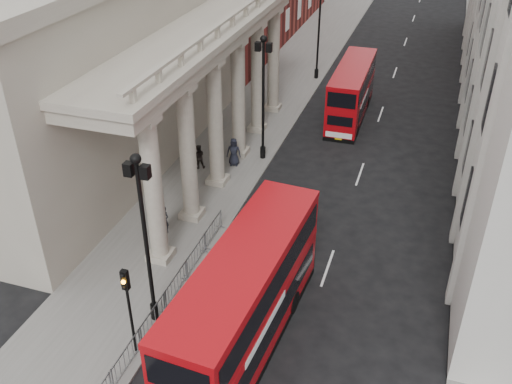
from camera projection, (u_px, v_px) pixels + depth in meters
name	position (u px, v px, depth m)	size (l,w,h in m)	color
sidewalk_west	(272.00, 100.00, 47.30)	(6.00, 140.00, 0.12)	slate
sidewalk_east	(481.00, 126.00, 42.93)	(3.00, 140.00, 0.12)	slate
kerb	(306.00, 104.00, 46.51)	(0.20, 140.00, 0.14)	slate
portico_building	(107.00, 68.00, 36.46)	(9.00, 28.00, 12.00)	#9E9484
lamp_post_south	(145.00, 231.00, 23.09)	(1.05, 0.44, 8.32)	black
lamp_post_mid	(263.00, 91.00, 36.03)	(1.05, 0.44, 8.32)	black
lamp_post_north	(319.00, 25.00, 48.97)	(1.05, 0.44, 8.32)	black
traffic_light	(128.00, 297.00, 22.38)	(0.28, 0.33, 4.30)	black
crowd_barriers	(141.00, 338.00, 23.82)	(0.50, 18.75, 1.10)	gray
bus_near	(246.00, 299.00, 23.18)	(3.43, 11.26, 4.79)	#AC070E
bus_far	(351.00, 91.00, 43.42)	(2.40, 9.51, 4.09)	#A6070D
pedestrian_a	(164.00, 220.00, 30.79)	(0.59, 0.39, 1.61)	black
pedestrian_b	(199.00, 157.00, 36.91)	(0.80, 0.62, 1.64)	black
pedestrian_c	(234.00, 152.00, 37.20)	(0.93, 0.60, 1.90)	black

